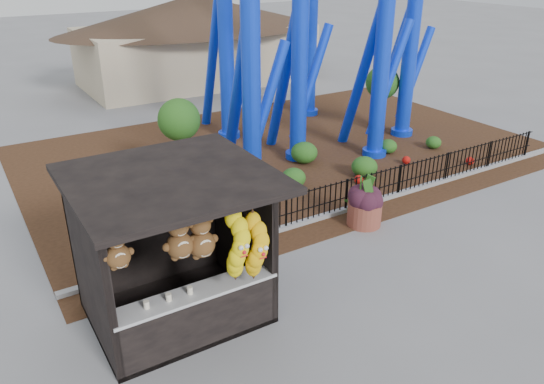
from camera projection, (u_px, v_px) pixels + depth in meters
ground at (331, 297)px, 11.25m from camera, size 120.00×120.00×0.00m
mulch_bed at (285, 151)px, 19.34m from camera, size 18.00×12.00×0.02m
curb at (378, 200)px, 15.45m from camera, size 18.00×0.18×0.12m
prize_booth at (179, 254)px, 9.89m from camera, size 3.50×3.40×3.12m
picket_fence at (402, 180)px, 15.70m from camera, size 12.20×0.06×1.00m
terracotta_planter at (364, 214)px, 14.07m from camera, size 1.14×1.14×0.65m
planter_foliage at (366, 191)px, 13.81m from camera, size 0.70×0.70×0.64m
potted_plant at (356, 206)px, 14.29m from camera, size 0.80×0.71×0.82m
landscaping at (341, 160)px, 17.68m from camera, size 8.14×3.73×0.73m
pavilion at (195, 25)px, 28.32m from camera, size 15.00×15.00×4.80m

